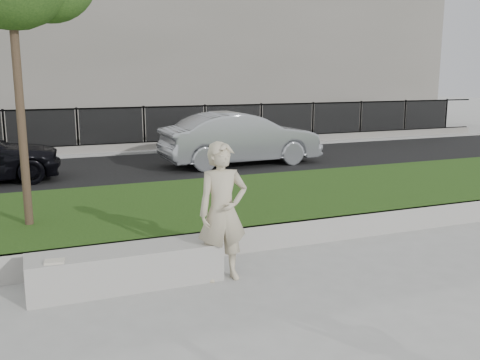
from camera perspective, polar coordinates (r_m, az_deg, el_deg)
name	(u,v)px	position (r m, az deg, el deg)	size (l,w,h in m)	color
ground	(221,284)	(7.11, -2.08, -11.04)	(90.00, 90.00, 0.00)	gray
grass_bank	(164,214)	(9.77, -8.15, -3.63)	(34.00, 4.00, 0.40)	black
grass_kerb	(196,246)	(7.96, -4.68, -7.04)	(34.00, 0.08, 0.40)	gray
street	(115,173)	(15.09, -13.22, 0.78)	(34.00, 7.00, 0.04)	black
far_pavement	(94,150)	(19.49, -15.33, 3.12)	(34.00, 3.00, 0.12)	gray
iron_fence	(97,139)	(18.44, -15.02, 4.21)	(32.00, 0.30, 1.50)	slate
building_facade	(68,22)	(26.38, -17.84, 15.79)	(34.00, 10.00, 10.00)	#69655C
stone_bench	(127,268)	(7.11, -11.98, -9.12)	(2.44, 0.61, 0.50)	gray
man	(223,212)	(7.00, -1.87, -3.42)	(0.67, 0.44, 1.84)	#B9AD8E
book	(54,261)	(6.77, -19.18, -8.21)	(0.23, 0.17, 0.03)	beige
car_silver	(241,138)	(15.80, 0.09, 4.45)	(1.64, 4.69, 1.55)	#92959A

